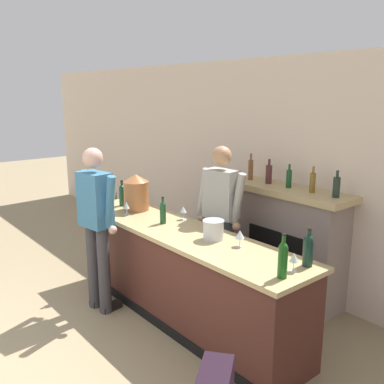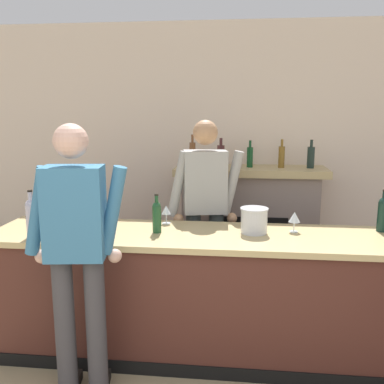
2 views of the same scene
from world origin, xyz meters
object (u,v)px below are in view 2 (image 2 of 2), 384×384
object	(u,v)px
wine_glass_front_right	(294,218)
wine_bottle_riesling_slim	(32,217)
wine_glass_front_left	(83,221)
wine_bottle_cabernet_heavy	(157,216)
wine_bottle_chardonnay_pale	(383,213)
wine_glass_by_dispenser	(166,211)
person_bartender	(205,213)
ice_bucket_steel	(254,220)
person_customer	(77,252)
wine_bottle_port_short	(41,209)
copper_dispenser	(76,200)
fireplace_stone	(249,230)

from	to	relation	value
wine_glass_front_right	wine_bottle_riesling_slim	bearing A→B (deg)	-169.48
wine_glass_front_left	wine_bottle_cabernet_heavy	bearing A→B (deg)	14.75
wine_bottle_chardonnay_pale	wine_glass_by_dispenser	size ratio (longest dim) A/B	2.10
person_bartender	wine_glass_by_dispenser	bearing A→B (deg)	-134.55
person_bartender	ice_bucket_steel	xyz separation A→B (m)	(0.40, -0.48, 0.07)
wine_bottle_cabernet_heavy	wine_bottle_chardonnay_pale	world-z (taller)	wine_bottle_chardonnay_pale
person_customer	wine_bottle_chardonnay_pale	distance (m)	2.23
wine_bottle_port_short	wine_glass_front_right	size ratio (longest dim) A/B	2.06
wine_bottle_cabernet_heavy	wine_glass_by_dispenser	size ratio (longest dim) A/B	1.93
wine_glass_front_right	copper_dispenser	bearing A→B (deg)	-178.35
wine_glass_front_right	ice_bucket_steel	bearing A→B (deg)	-170.11
person_customer	copper_dispenser	xyz separation A→B (m)	(-0.25, 0.66, 0.19)
fireplace_stone	wine_bottle_riesling_slim	world-z (taller)	fireplace_stone
copper_dispenser	wine_glass_by_dispenser	xyz separation A→B (m)	(0.67, 0.18, -0.11)
wine_bottle_cabernet_heavy	wine_glass_front_right	xyz separation A→B (m)	(1.02, 0.12, -0.02)
person_customer	wine_glass_front_left	bearing A→B (deg)	105.09
ice_bucket_steel	wine_glass_front_right	xyz separation A→B (m)	(0.30, 0.05, 0.02)
person_customer	wine_bottle_cabernet_heavy	world-z (taller)	person_customer
fireplace_stone	person_bartender	bearing A→B (deg)	-120.51
copper_dispenser	wine_bottle_cabernet_heavy	bearing A→B (deg)	-6.72
person_customer	ice_bucket_steel	bearing A→B (deg)	30.27
wine_bottle_cabernet_heavy	wine_glass_front_right	size ratio (longest dim) A/B	1.90
wine_glass_by_dispenser	wine_glass_front_left	xyz separation A→B (m)	(-0.54, -0.39, 0.00)
wine_glass_by_dispenser	wine_bottle_chardonnay_pale	bearing A→B (deg)	-1.25
person_bartender	wine_bottle_port_short	world-z (taller)	person_bartender
wine_glass_by_dispenser	wine_glass_front_left	distance (m)	0.67
fireplace_stone	wine_bottle_riesling_slim	bearing A→B (deg)	-137.36
wine_bottle_chardonnay_pale	wine_glass_front_right	size ratio (longest dim) A/B	2.06
copper_dispenser	wine_bottle_riesling_slim	size ratio (longest dim) A/B	1.25
person_customer	wine_bottle_riesling_slim	size ratio (longest dim) A/B	5.17
wine_bottle_port_short	wine_bottle_chardonnay_pale	size ratio (longest dim) A/B	1.00
copper_dispenser	ice_bucket_steel	size ratio (longest dim) A/B	2.09
wine_bottle_port_short	wine_bottle_cabernet_heavy	world-z (taller)	wine_bottle_port_short
ice_bucket_steel	wine_bottle_cabernet_heavy	world-z (taller)	wine_bottle_cabernet_heavy
wine_bottle_chardonnay_pale	ice_bucket_steel	bearing A→B (deg)	-171.22
wine_glass_by_dispenser	wine_glass_front_left	size ratio (longest dim) A/B	0.95
fireplace_stone	wine_bottle_chardonnay_pale	xyz separation A→B (m)	(0.97, -1.00, 0.45)
ice_bucket_steel	wine_bottle_riesling_slim	size ratio (longest dim) A/B	0.60
person_customer	wine_glass_front_left	size ratio (longest dim) A/B	11.28
ice_bucket_steel	wine_bottle_port_short	bearing A→B (deg)	-179.22
person_bartender	wine_bottle_chardonnay_pale	size ratio (longest dim) A/B	5.62
wine_glass_front_left	copper_dispenser	bearing A→B (deg)	120.92
person_customer	wine_bottle_chardonnay_pale	bearing A→B (deg)	21.04
wine_glass_by_dispenser	fireplace_stone	bearing A→B (deg)	54.65
person_bartender	wine_glass_front_right	world-z (taller)	person_bartender
person_customer	copper_dispenser	size ratio (longest dim) A/B	4.14
ice_bucket_steel	wine_glass_by_dispenser	xyz separation A→B (m)	(-0.69, 0.18, 0.01)
ice_bucket_steel	wine_glass_front_left	size ratio (longest dim) A/B	1.31
person_customer	wine_bottle_chardonnay_pale	size ratio (longest dim) A/B	5.63
wine_bottle_riesling_slim	wine_glass_front_right	bearing A→B (deg)	10.52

